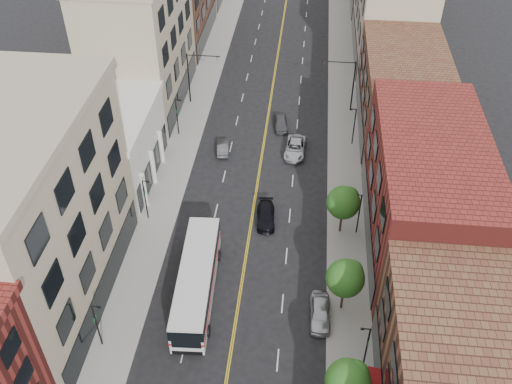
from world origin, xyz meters
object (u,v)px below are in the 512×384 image
(car_parked_far, at_px, (320,312))
(car_lane_b, at_px, (295,148))
(city_bus, at_px, (197,280))
(car_lane_behind, at_px, (223,147))
(car_lane_c, at_px, (281,123))
(car_lane_a, at_px, (266,216))

(car_parked_far, bearing_deg, car_lane_b, 96.24)
(city_bus, height_order, car_lane_behind, city_bus)
(city_bus, xyz_separation_m, car_lane_behind, (-0.96, 22.66, -1.37))
(car_lane_behind, distance_m, car_lane_c, 9.04)
(city_bus, distance_m, car_lane_b, 24.54)
(city_bus, bearing_deg, car_lane_behind, 89.53)
(car_lane_behind, relative_size, car_lane_c, 0.94)
(car_parked_far, distance_m, car_lane_a, 13.61)
(city_bus, xyz_separation_m, car_lane_a, (5.37, 10.64, -1.35))
(car_lane_behind, relative_size, car_lane_b, 0.74)
(car_parked_far, relative_size, car_lane_a, 0.99)
(car_lane_a, distance_m, car_lane_b, 12.82)
(car_lane_behind, height_order, car_lane_b, car_lane_b)
(car_lane_behind, distance_m, car_lane_a, 13.59)
(car_parked_far, distance_m, car_lane_c, 30.85)
(car_lane_c, bearing_deg, car_lane_a, -98.42)
(car_parked_far, bearing_deg, city_bus, 170.28)
(car_lane_c, bearing_deg, car_lane_b, -76.12)
(car_lane_behind, distance_m, car_lane_b, 8.85)
(car_parked_far, height_order, car_lane_a, car_parked_far)
(city_bus, distance_m, car_lane_a, 12.00)
(city_bus, distance_m, car_parked_far, 11.45)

